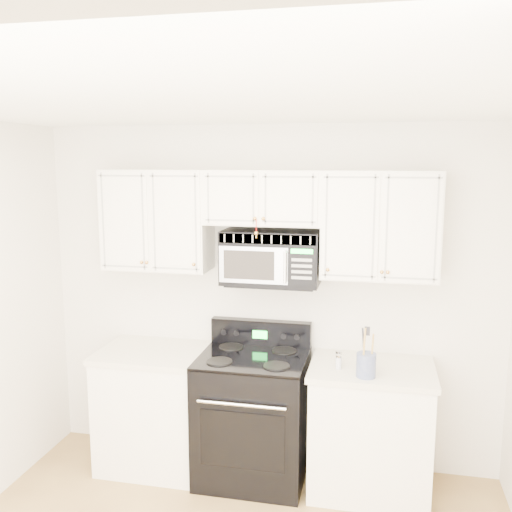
# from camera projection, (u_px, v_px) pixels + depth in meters

# --- Properties ---
(room) EXTENTS (3.51, 3.51, 2.61)m
(room) POSITION_uv_depth(u_px,v_px,m) (198.00, 383.00, 2.69)
(room) COLOR #A38246
(room) RESTS_ON ground
(base_cabinet_left) EXTENTS (0.86, 0.65, 0.92)m
(base_cabinet_left) POSITION_uv_depth(u_px,v_px,m) (158.00, 412.00, 4.39)
(base_cabinet_left) COLOR white
(base_cabinet_left) RESTS_ON ground
(base_cabinet_right) EXTENTS (0.86, 0.65, 0.92)m
(base_cabinet_right) POSITION_uv_depth(u_px,v_px,m) (370.00, 432.00, 4.05)
(base_cabinet_right) COLOR white
(base_cabinet_right) RESTS_ON ground
(range) EXTENTS (0.78, 0.71, 1.12)m
(range) POSITION_uv_depth(u_px,v_px,m) (253.00, 414.00, 4.21)
(range) COLOR black
(range) RESTS_ON ground
(upper_cabinets) EXTENTS (2.44, 0.37, 0.75)m
(upper_cabinets) POSITION_uv_depth(u_px,v_px,m) (264.00, 217.00, 4.11)
(upper_cabinets) COLOR white
(upper_cabinets) RESTS_ON ground
(microwave) EXTENTS (0.71, 0.40, 0.39)m
(microwave) POSITION_uv_depth(u_px,v_px,m) (271.00, 257.00, 4.13)
(microwave) COLOR black
(microwave) RESTS_ON ground
(utensil_crock) EXTENTS (0.13, 0.13, 0.34)m
(utensil_crock) POSITION_uv_depth(u_px,v_px,m) (366.00, 364.00, 3.77)
(utensil_crock) COLOR slate
(utensil_crock) RESTS_ON base_cabinet_right
(shaker_salt) EXTENTS (0.05, 0.05, 0.11)m
(shaker_salt) POSITION_uv_depth(u_px,v_px,m) (339.00, 358.00, 3.97)
(shaker_salt) COLOR #BBBBC5
(shaker_salt) RESTS_ON base_cabinet_right
(shaker_pepper) EXTENTS (0.04, 0.04, 0.10)m
(shaker_pepper) POSITION_uv_depth(u_px,v_px,m) (339.00, 362.00, 3.91)
(shaker_pepper) COLOR #BBBBC5
(shaker_pepper) RESTS_ON base_cabinet_right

